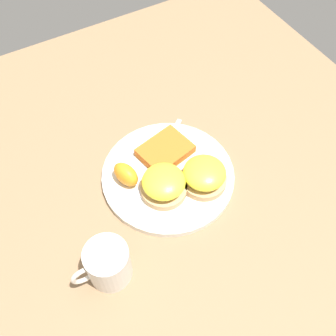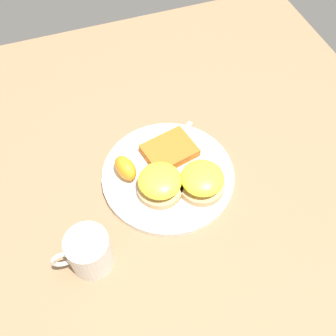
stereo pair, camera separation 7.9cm
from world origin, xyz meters
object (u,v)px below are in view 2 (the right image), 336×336
Objects in this scene: sandwich_benedict_left at (160,183)px; orange_wedge at (125,168)px; sandwich_benedict_right at (202,181)px; hashbrown_patty at (169,151)px; fork at (161,161)px; cup at (89,252)px.

sandwich_benedict_left reaches higher than orange_wedge.
sandwich_benedict_right is 0.11m from hashbrown_patty.
sandwich_benedict_left reaches higher than fork.
orange_wedge is (0.13, -0.08, -0.00)m from sandwich_benedict_right.
sandwich_benedict_right is at bearing 148.70° from orange_wedge.
hashbrown_patty is 0.98× the size of cup.
cup is at bearing 54.71° from orange_wedge.
sandwich_benedict_left is 0.08m from sandwich_benedict_right.
hashbrown_patty is at bearing -140.30° from cup.
cup is (0.21, 0.17, 0.02)m from hashbrown_patty.
hashbrown_patty is 0.58× the size of fork.
hashbrown_patty is 1.73× the size of orange_wedge.
sandwich_benedict_right is at bearing 164.94° from sandwich_benedict_left.
cup reaches higher than orange_wedge.
sandwich_benedict_left is 0.89× the size of hashbrown_patty.
hashbrown_patty is (0.03, -0.10, -0.02)m from sandwich_benedict_right.
cup is (0.11, 0.15, 0.01)m from orange_wedge.
fork is (0.05, -0.09, -0.02)m from sandwich_benedict_right.
sandwich_benedict_left reaches higher than hashbrown_patty.
sandwich_benedict_left is 0.51× the size of fork.
hashbrown_patty is at bearing -121.04° from sandwich_benedict_left.
sandwich_benedict_left is at bearing -15.06° from sandwich_benedict_right.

